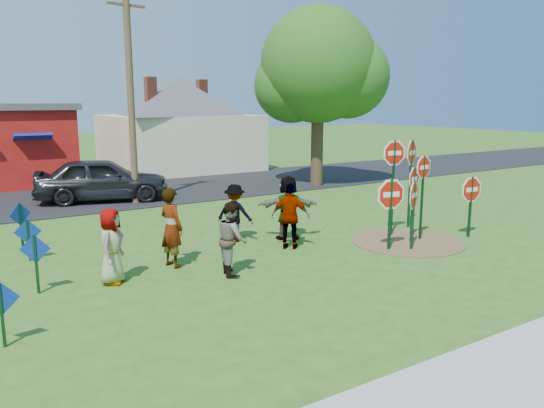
{
  "coord_description": "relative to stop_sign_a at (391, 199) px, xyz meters",
  "views": [
    {
      "loc": [
        -6.76,
        -11.37,
        4.0
      ],
      "look_at": [
        1.36,
        1.35,
        1.07
      ],
      "focal_mm": 35.0,
      "sensor_mm": 36.0,
      "label": 1
    }
  ],
  "objects": [
    {
      "name": "person_e",
      "position": [
        -2.19,
        1.57,
        -0.5
      ],
      "size": [
        1.08,
        1.04,
        1.8
      ],
      "primitive_type": "imported",
      "rotation": [
        0.0,
        0.0,
        2.41
      ],
      "color": "#482F56",
      "rests_on": "ground"
    },
    {
      "name": "sidewalk",
      "position": [
        -3.46,
        -5.91,
        -1.37
      ],
      "size": [
        22.0,
        1.8,
        0.08
      ],
      "primitive_type": "cube",
      "color": "#9E9E99",
      "rests_on": "ground"
    },
    {
      "name": "stop_sign_d",
      "position": [
        2.45,
        1.6,
        0.74
      ],
      "size": [
        1.02,
        0.49,
        2.97
      ],
      "rotation": [
        0.0,
        0.0,
        0.44
      ],
      "color": "#0E3618",
      "rests_on": "ground"
    },
    {
      "name": "person_c",
      "position": [
        -4.58,
        0.5,
        -0.55
      ],
      "size": [
        0.85,
        0.98,
        1.72
      ],
      "primitive_type": "imported",
      "rotation": [
        0.0,
        0.0,
        1.3
      ],
      "color": "brown",
      "rests_on": "ground"
    },
    {
      "name": "person_f",
      "position": [
        -1.67,
        2.45,
        -0.46
      ],
      "size": [
        1.81,
        1.32,
        1.89
      ],
      "primitive_type": "imported",
      "rotation": [
        0.0,
        0.0,
        2.65
      ],
      "color": "#21583A",
      "rests_on": "ground"
    },
    {
      "name": "leafy_tree",
      "position": [
        5.23,
        9.96,
        3.95
      ],
      "size": [
        5.85,
        5.34,
        8.31
      ],
      "color": "#382819",
      "rests_on": "ground"
    },
    {
      "name": "stop_sign_a",
      "position": [
        0.0,
        0.0,
        0.0
      ],
      "size": [
        1.11,
        0.26,
        2.11
      ],
      "rotation": [
        0.0,
        0.0,
        -0.22
      ],
      "color": "#0E3618",
      "rests_on": "ground"
    },
    {
      "name": "person_b",
      "position": [
        -5.55,
        1.79,
        -0.43
      ],
      "size": [
        0.65,
        0.82,
        1.96
      ],
      "primitive_type": "imported",
      "rotation": [
        0.0,
        0.0,
        1.86
      ],
      "color": "#246C63",
      "rests_on": "ground"
    },
    {
      "name": "blue_diamond_d",
      "position": [
        -8.48,
        5.09,
        -0.55
      ],
      "size": [
        0.57,
        0.3,
        1.37
      ],
      "rotation": [
        0.0,
        0.0,
        0.47
      ],
      "color": "#0E3618",
      "rests_on": "ground"
    },
    {
      "name": "utility_pole",
      "position": [
        -3.65,
        10.3,
        3.1
      ],
      "size": [
        2.09,
        0.43,
        8.56
      ],
      "rotation": [
        0.0,
        0.0,
        0.15
      ],
      "color": "#4C3823",
      "rests_on": "ground"
    },
    {
      "name": "stop_sign_c",
      "position": [
        1.54,
        0.29,
        0.44
      ],
      "size": [
        0.91,
        0.15,
        2.61
      ],
      "rotation": [
        0.0,
        0.0,
        0.15
      ],
      "color": "#0E3618",
      "rests_on": "ground"
    },
    {
      "name": "ground",
      "position": [
        -3.46,
        1.29,
        -1.41
      ],
      "size": [
        120.0,
        120.0,
        0.0
      ],
      "primitive_type": "plane",
      "color": "#295919",
      "rests_on": "ground"
    },
    {
      "name": "stop_sign_f",
      "position": [
        3.04,
        -0.25,
        -0.07
      ],
      "size": [
        1.04,
        0.12,
        1.96
      ],
      "rotation": [
        0.0,
        0.0,
        -0.1
      ],
      "color": "#0E3618",
      "rests_on": "ground"
    },
    {
      "name": "blue_diamond_a",
      "position": [
        -9.56,
        -0.82,
        -0.7
      ],
      "size": [
        0.58,
        0.15,
        1.14
      ],
      "rotation": [
        0.0,
        0.0,
        -0.22
      ],
      "color": "#0E3618",
      "rests_on": "ground"
    },
    {
      "name": "person_a",
      "position": [
        -7.14,
        1.37,
        -0.55
      ],
      "size": [
        0.93,
        0.99,
        1.71
      ],
      "primitive_type": "imported",
      "rotation": [
        0.0,
        0.0,
        0.95
      ],
      "color": "#35477E",
      "rests_on": "ground"
    },
    {
      "name": "road",
      "position": [
        -3.46,
        12.79,
        -1.39
      ],
      "size": [
        120.0,
        7.5,
        0.04
      ],
      "primitive_type": "cube",
      "color": "black",
      "rests_on": "ground"
    },
    {
      "name": "stop_sign_e",
      "position": [
        0.52,
        -0.33,
        -0.02
      ],
      "size": [
        0.95,
        0.53,
        2.06
      ],
      "rotation": [
        0.0,
        0.0,
        0.5
      ],
      "color": "#0E3618",
      "rests_on": "ground"
    },
    {
      "name": "cream_house",
      "position": [
        2.04,
        19.29,
        1.52
      ],
      "size": [
        9.4,
        9.4,
        6.5
      ],
      "color": "beige",
      "rests_on": "ground"
    },
    {
      "name": "person_d",
      "position": [
        -3.1,
        3.08,
        -0.57
      ],
      "size": [
        1.17,
        1.22,
        1.67
      ],
      "primitive_type": "imported",
      "rotation": [
        0.0,
        0.0,
        2.27
      ],
      "color": "#2F3035",
      "rests_on": "ground"
    },
    {
      "name": "dirt_patch",
      "position": [
        1.04,
        0.29,
        -1.39
      ],
      "size": [
        3.2,
        3.2,
        0.03
      ],
      "primitive_type": "cylinder",
      "color": "brown",
      "rests_on": "ground"
    },
    {
      "name": "blue_diamond_c",
      "position": [
        -8.44,
        4.21,
        -0.75
      ],
      "size": [
        0.65,
        0.14,
        1.09
      ],
      "rotation": [
        0.0,
        0.0,
        -0.18
      ],
      "color": "#0E3618",
      "rests_on": "ground"
    },
    {
      "name": "blue_diamond_b",
      "position": [
        -8.66,
        1.57,
        -0.61
      ],
      "size": [
        0.59,
        0.25,
        1.28
      ],
      "rotation": [
        0.0,
        0.0,
        -0.39
      ],
      "color": "#0E3618",
      "rests_on": "ground"
    },
    {
      "name": "stop_sign_g",
      "position": [
        1.13,
        0.25,
        0.22
      ],
      "size": [
        0.89,
        0.38,
        2.32
      ],
      "rotation": [
        0.0,
        0.0,
        0.39
      ],
      "color": "#0E3618",
      "rests_on": "ground"
    },
    {
      "name": "suv",
      "position": [
        -4.64,
        11.39,
        -0.49
      ],
      "size": [
        5.51,
        3.43,
        1.75
      ],
      "primitive_type": "imported",
      "rotation": [
        0.0,
        0.0,
        1.29
      ],
      "color": "#2D2D32",
      "rests_on": "road"
    },
    {
      "name": "stop_sign_b",
      "position": [
        1.19,
        1.11,
        0.8
      ],
      "size": [
        1.01,
        0.22,
        3.01
      ],
      "rotation": [
        0.0,
        0.0,
        -0.2
      ],
      "color": "#0E3618",
      "rests_on": "ground"
    }
  ]
}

